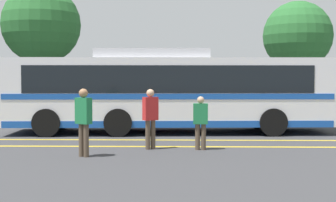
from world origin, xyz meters
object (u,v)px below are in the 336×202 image
object	(u,v)px
parked_car_3	(272,107)
tree_0	(298,36)
parked_car_1	(35,107)
pedestrian_2	(150,115)
tree_2	(41,25)
pedestrian_1	(201,120)
transit_bus	(168,90)
pedestrian_0	(84,118)
parked_car_2	(153,109)

from	to	relation	value
parked_car_3	tree_0	distance (m)	5.49
parked_car_1	pedestrian_2	distance (m)	10.04
tree_2	parked_car_1	bearing A→B (deg)	-77.39
pedestrian_1	tree_2	size ratio (longest dim) A/B	0.21
parked_car_1	tree_0	bearing A→B (deg)	103.35
parked_car_1	tree_0	distance (m)	13.96
pedestrian_2	tree_0	xyz separation A→B (m)	(7.14, 11.63, 3.33)
parked_car_3	tree_2	bearing A→B (deg)	-111.14
parked_car_3	pedestrian_2	world-z (taller)	pedestrian_2
parked_car_3	pedestrian_2	bearing A→B (deg)	-31.95
transit_bus	pedestrian_0	world-z (taller)	transit_bus
parked_car_1	parked_car_2	bearing A→B (deg)	85.76
parked_car_2	pedestrian_2	xyz separation A→B (m)	(0.38, -7.88, 0.34)
pedestrian_0	tree_2	world-z (taller)	tree_2
pedestrian_0	parked_car_3	bearing A→B (deg)	-94.20
pedestrian_0	parked_car_1	bearing A→B (deg)	-34.37
transit_bus	pedestrian_0	xyz separation A→B (m)	(-2.07, -5.60, -0.58)
parked_car_1	parked_car_2	distance (m)	5.51
parked_car_1	pedestrian_2	xyz separation A→B (m)	(5.89, -8.12, 0.27)
parked_car_1	parked_car_2	xyz separation A→B (m)	(5.51, -0.24, -0.07)
parked_car_2	pedestrian_2	size ratio (longest dim) A/B	2.46
tree_0	tree_2	size ratio (longest dim) A/B	0.84
tree_2	pedestrian_0	bearing A→B (deg)	-69.59
transit_bus	parked_car_3	distance (m)	6.08
parked_car_2	pedestrian_1	distance (m)	8.17
transit_bus	parked_car_1	world-z (taller)	transit_bus
pedestrian_0	pedestrian_2	world-z (taller)	pedestrian_0
parked_car_3	tree_0	bearing A→B (deg)	151.06
transit_bus	parked_car_3	xyz separation A→B (m)	(4.70, 3.76, -0.87)
pedestrian_0	pedestrian_2	size ratio (longest dim) A/B	1.02
parked_car_3	pedestrian_2	size ratio (longest dim) A/B	2.60
pedestrian_0	pedestrian_2	xyz separation A→B (m)	(1.67, 1.36, -0.03)
pedestrian_1	pedestrian_2	world-z (taller)	pedestrian_2
parked_car_3	pedestrian_0	size ratio (longest dim) A/B	2.54
pedestrian_0	pedestrian_2	bearing A→B (deg)	-109.23
pedestrian_1	parked_car_2	bearing A→B (deg)	106.67
transit_bus	tree_2	xyz separation A→B (m)	(-7.33, 8.54, 3.48)
pedestrian_1	tree_0	size ratio (longest dim) A/B	0.25
parked_car_3	pedestrian_1	size ratio (longest dim) A/B	2.95
pedestrian_2	parked_car_3	bearing A→B (deg)	-153.88
parked_car_1	tree_0	world-z (taller)	tree_0
transit_bus	pedestrian_2	world-z (taller)	transit_bus
parked_car_2	pedestrian_2	world-z (taller)	pedestrian_2
transit_bus	parked_car_2	bearing A→B (deg)	-170.60
tree_0	tree_2	distance (m)	14.14
parked_car_3	pedestrian_2	xyz separation A→B (m)	(-5.09, -8.00, 0.26)
pedestrian_0	tree_0	xyz separation A→B (m)	(8.81, 12.99, 3.30)
parked_car_2	transit_bus	bearing A→B (deg)	-170.12
parked_car_1	tree_2	world-z (taller)	tree_2
parked_car_2	pedestrian_1	size ratio (longest dim) A/B	2.79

